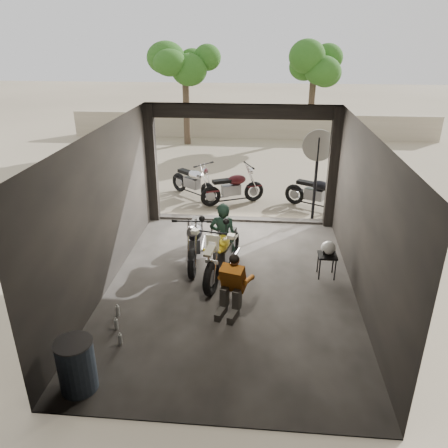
% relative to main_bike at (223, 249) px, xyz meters
% --- Properties ---
extents(ground, '(80.00, 80.00, 0.00)m').
position_rel_main_bike_xyz_m(ground, '(0.21, -0.43, -0.66)').
color(ground, '#7A6D56').
rests_on(ground, ground).
extents(garage, '(7.00, 7.13, 3.20)m').
position_rel_main_bike_xyz_m(garage, '(0.21, 0.11, 0.62)').
color(garage, '#2D2B28').
rests_on(garage, ground).
extents(boundary_wall, '(18.00, 0.30, 1.20)m').
position_rel_main_bike_xyz_m(boundary_wall, '(0.21, 13.57, -0.06)').
color(boundary_wall, gray).
rests_on(boundary_wall, ground).
extents(tree_left, '(2.20, 2.20, 5.60)m').
position_rel_main_bike_xyz_m(tree_left, '(-2.79, 12.07, 3.32)').
color(tree_left, '#382B1E').
rests_on(tree_left, ground).
extents(tree_right, '(2.20, 2.20, 5.00)m').
position_rel_main_bike_xyz_m(tree_right, '(3.01, 13.57, 2.90)').
color(tree_right, '#382B1E').
rests_on(tree_right, ground).
extents(main_bike, '(1.22, 2.12, 1.33)m').
position_rel_main_bike_xyz_m(main_bike, '(0.00, 0.00, 0.00)').
color(main_bike, beige).
rests_on(main_bike, ground).
extents(left_bike, '(0.85, 1.90, 1.26)m').
position_rel_main_bike_xyz_m(left_bike, '(-0.67, 0.61, -0.03)').
color(left_bike, black).
rests_on(left_bike, ground).
extents(outside_bike_a, '(1.82, 1.68, 1.19)m').
position_rel_main_bike_xyz_m(outside_bike_a, '(-1.39, 4.88, -0.07)').
color(outside_bike_a, black).
rests_on(outside_bike_a, ground).
extents(outside_bike_b, '(1.91, 1.38, 1.20)m').
position_rel_main_bike_xyz_m(outside_bike_b, '(-0.10, 4.37, -0.07)').
color(outside_bike_b, '#3E0F12').
rests_on(outside_bike_b, ground).
extents(outside_bike_c, '(1.87, 1.49, 1.18)m').
position_rel_main_bike_xyz_m(outside_bike_c, '(2.38, 4.17, -0.07)').
color(outside_bike_c, black).
rests_on(outside_bike_c, ground).
extents(rider, '(0.58, 0.38, 1.57)m').
position_rel_main_bike_xyz_m(rider, '(-0.02, 0.28, 0.12)').
color(rider, black).
rests_on(rider, ground).
extents(mechanic, '(0.76, 0.89, 1.11)m').
position_rel_main_bike_xyz_m(mechanic, '(0.28, -1.34, -0.11)').
color(mechanic, '#AC5E17').
rests_on(mechanic, ground).
extents(stool, '(0.39, 0.39, 0.54)m').
position_rel_main_bike_xyz_m(stool, '(2.21, 0.17, -0.20)').
color(stool, black).
rests_on(stool, ground).
extents(helmet, '(0.38, 0.39, 0.29)m').
position_rel_main_bike_xyz_m(helmet, '(2.22, 0.20, 0.02)').
color(helmet, silver).
rests_on(helmet, stool).
extents(oil_drum, '(0.61, 0.61, 0.83)m').
position_rel_main_bike_xyz_m(oil_drum, '(-1.79, -3.43, -0.25)').
color(oil_drum, '#3A4C62').
rests_on(oil_drum, ground).
extents(sign_post, '(0.85, 0.08, 2.54)m').
position_rel_main_bike_xyz_m(sign_post, '(2.22, 3.31, 1.07)').
color(sign_post, black).
rests_on(sign_post, ground).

